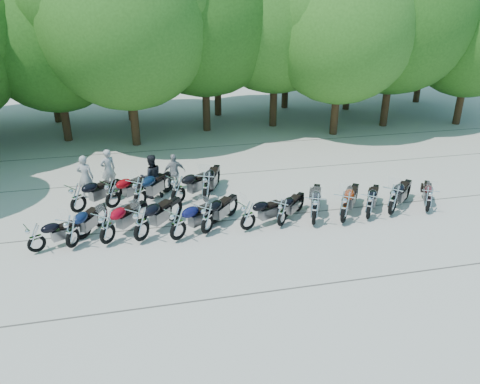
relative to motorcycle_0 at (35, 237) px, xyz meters
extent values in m
plane|color=#A7A397|center=(6.85, -0.58, -0.58)|extent=(90.00, 90.00, 0.00)
cylinder|color=#3A2614|center=(-0.40, 12.26, 1.08)|extent=(0.44, 0.44, 3.31)
sphere|color=#286319|center=(-0.40, 12.26, 4.74)|extent=(7.31, 7.31, 7.31)
cylinder|color=#3A2614|center=(3.28, 10.66, 1.39)|extent=(0.44, 0.44, 3.93)
sphere|color=#357721|center=(3.28, 10.66, 5.75)|extent=(8.70, 8.70, 8.70)
cylinder|color=#3A2614|center=(7.39, 12.51, 1.49)|extent=(0.44, 0.44, 4.13)
sphere|color=#286319|center=(7.39, 12.51, 6.06)|extent=(9.13, 9.13, 9.13)
cylinder|color=#3A2614|center=(11.46, 12.63, 1.47)|extent=(0.44, 0.44, 4.09)
sphere|color=#357721|center=(11.46, 12.63, 6.00)|extent=(9.04, 9.04, 9.04)
cylinder|color=#3A2614|center=(14.40, 10.24, 1.23)|extent=(0.44, 0.44, 3.62)
sphere|color=#357721|center=(14.40, 10.24, 5.24)|extent=(8.00, 8.00, 8.00)
cylinder|color=#3A2614|center=(18.06, 11.21, 1.41)|extent=(0.44, 0.44, 3.98)
sphere|color=#286319|center=(18.06, 11.21, 5.82)|extent=(8.79, 8.79, 8.79)
cylinder|color=#3A2614|center=(22.68, 10.63, 1.13)|extent=(0.44, 0.44, 3.41)
sphere|color=#286319|center=(22.68, 10.63, 4.90)|extent=(7.53, 7.53, 7.53)
cylinder|color=#3A2614|center=(-1.44, 16.39, 1.18)|extent=(0.44, 0.44, 3.52)
sphere|color=#357721|center=(-1.44, 16.39, 5.08)|extent=(7.78, 7.78, 7.78)
cylinder|color=#3A2614|center=(3.09, 15.85, 1.13)|extent=(0.44, 0.44, 3.42)
sphere|color=#286319|center=(3.09, 15.85, 4.92)|extent=(7.56, 7.56, 7.56)
cylinder|color=#3A2614|center=(8.65, 15.89, 1.21)|extent=(0.44, 0.44, 3.56)
sphere|color=#286319|center=(8.65, 15.89, 5.15)|extent=(7.88, 7.88, 7.88)
cylinder|color=#3A2614|center=(13.54, 16.90, 1.30)|extent=(0.44, 0.44, 3.76)
sphere|color=#286319|center=(13.54, 16.90, 5.47)|extent=(8.31, 8.31, 8.31)
cylinder|color=#3A2614|center=(17.53, 15.52, 1.24)|extent=(0.44, 0.44, 3.63)
sphere|color=#357721|center=(17.53, 15.52, 5.26)|extent=(8.02, 8.02, 8.02)
cylinder|color=#3A2614|center=(23.47, 16.45, 1.61)|extent=(0.44, 0.44, 4.37)
imported|color=#939396|center=(1.25, 4.07, 0.34)|extent=(0.77, 0.63, 1.82)
imported|color=black|center=(3.82, 3.60, 0.33)|extent=(1.00, 0.85, 1.81)
imported|color=gray|center=(4.77, 4.14, 0.22)|extent=(0.98, 0.53, 1.59)
imported|color=#9E9FA1|center=(2.09, 4.83, 0.30)|extent=(0.76, 0.65, 1.75)
camera|label=1|loc=(3.58, -14.04, 7.36)|focal=35.00mm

